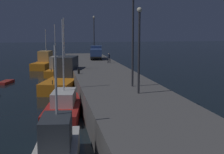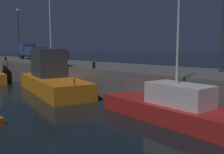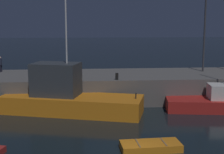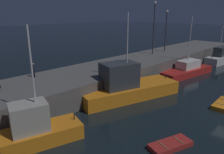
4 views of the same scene
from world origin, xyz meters
name	(u,v)px [view 2 (image 2 of 4)]	position (x,y,z in m)	size (l,w,h in m)	color
pier_quay	(119,79)	(0.00, 15.27, 1.28)	(67.78, 8.13, 2.56)	#5B5956
fishing_trawler_red	(173,107)	(9.60, 9.58, 0.82)	(10.63, 4.62, 9.14)	red
fishing_boat_white	(52,78)	(-4.48, 10.11, 1.41)	(12.71, 7.05, 9.75)	orange
lamp_post_west	(18,30)	(-23.88, 16.69, 7.34)	(0.44, 0.44, 8.21)	#38383D
lamp_post_east	(223,6)	(9.86, 16.32, 7.69)	(0.44, 0.44, 8.89)	#38383D
utility_truck	(32,51)	(-19.45, 16.51, 3.81)	(6.39, 2.89, 2.42)	black
dockworker	(67,54)	(-11.89, 17.69, 3.50)	(0.36, 0.43, 1.65)	black
bollard_central	(6,59)	(-19.05, 12.09, 2.81)	(0.28, 0.28, 0.51)	black
bollard_east	(94,65)	(0.02, 11.73, 2.88)	(0.28, 0.28, 0.64)	black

